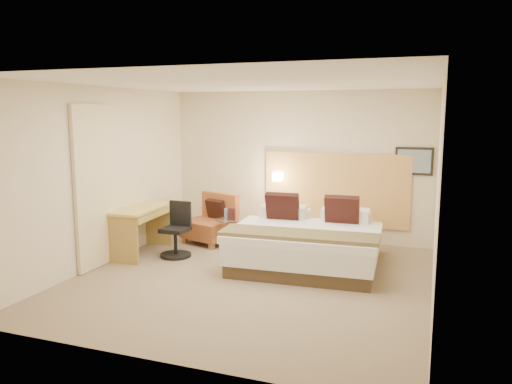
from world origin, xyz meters
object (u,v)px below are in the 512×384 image
(bed, at_px, (308,242))
(desk, at_px, (142,217))
(lounge_chair, at_px, (212,223))
(side_table, at_px, (229,233))
(desk_chair, at_px, (177,234))

(bed, bearing_deg, desk, -172.29)
(lounge_chair, relative_size, desk, 0.78)
(lounge_chair, distance_m, desk, 1.34)
(desk, bearing_deg, bed, 7.71)
(desk, bearing_deg, side_table, 31.09)
(side_table, xyz_separation_m, desk_chair, (-0.63, -0.67, 0.07))
(desk, xyz_separation_m, desk_chair, (0.59, 0.07, -0.26))
(side_table, relative_size, desk, 0.40)
(desk_chair, bearing_deg, side_table, 46.46)
(bed, height_order, desk_chair, bed)
(lounge_chair, bearing_deg, desk, -124.83)
(desk_chair, bearing_deg, bed, 7.93)
(bed, distance_m, lounge_chair, 2.07)
(side_table, bearing_deg, desk_chair, -133.54)
(side_table, xyz_separation_m, desk, (-1.22, -0.74, 0.33))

